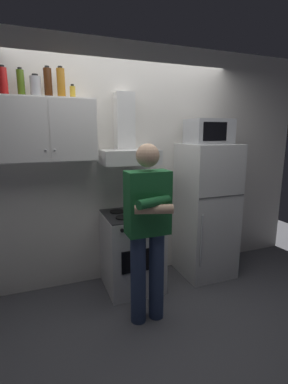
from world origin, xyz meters
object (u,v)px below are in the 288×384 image
(bottle_olive_oil, at_px, (21,83))
(bottle_canister_steel, at_px, (36,86))
(refrigerator, at_px, (206,211))
(bottle_soda_red, at_px, (3,81))
(microwave, at_px, (209,132))
(range_hood, at_px, (127,145))
(upper_cabinet, at_px, (48,130))
(bottle_spice_jar, at_px, (73,92))
(bottle_liquor_amber, at_px, (61,83))
(bottle_rum_dark, at_px, (48,83))
(stove_oven, at_px, (132,251))
(cooking_pot, at_px, (147,209))
(person_standing, at_px, (148,228))

(bottle_olive_oil, relative_size, bottle_canister_steel, 1.27)
(refrigerator, bearing_deg, bottle_soda_red, 177.29)
(microwave, xyz_separation_m, bottle_olive_oil, (-1.96, 0.14, 0.43))
(range_hood, distance_m, microwave, 0.97)
(upper_cabinet, bearing_deg, bottle_olive_oil, 171.18)
(upper_cabinet, bearing_deg, bottle_spice_jar, -5.85)
(microwave, relative_size, bottle_spice_jar, 3.67)
(bottle_liquor_amber, bearing_deg, bottle_olive_oil, 173.70)
(microwave, xyz_separation_m, bottle_liquor_amber, (-1.60, 0.10, 0.45))
(refrigerator, bearing_deg, bottle_rum_dark, 175.07)
(stove_oven, bearing_deg, bottle_liquor_amber, 169.73)
(bottle_rum_dark, height_order, bottle_liquor_amber, same)
(cooking_pot, bearing_deg, bottle_soda_red, 170.28)
(cooking_pot, distance_m, bottle_rum_dark, 1.57)
(refrigerator, bearing_deg, microwave, 90.90)
(bottle_soda_red, bearing_deg, cooking_pot, -9.72)
(microwave, height_order, person_standing, microwave)
(range_hood, height_order, bottle_liquor_amber, bottle_liquor_amber)
(refrigerator, distance_m, person_standing, 1.17)
(refrigerator, xyz_separation_m, bottle_spice_jar, (-1.50, 0.10, 1.31))
(cooking_pot, relative_size, bottle_spice_jar, 2.15)
(upper_cabinet, xyz_separation_m, person_standing, (0.75, -0.73, -0.85))
(microwave, distance_m, bottle_canister_steel, 1.88)
(range_hood, relative_size, bottle_spice_jar, 5.73)
(microwave, height_order, bottle_liquor_amber, bottle_liquor_amber)
(refrigerator, xyz_separation_m, bottle_soda_red, (-2.10, 0.10, 1.37))
(bottle_rum_dark, distance_m, bottle_spice_jar, 0.24)
(range_hood, distance_m, bottle_spice_jar, 0.75)
(bottle_canister_steel, bearing_deg, bottle_rum_dark, 15.48)
(person_standing, height_order, cooking_pot, person_standing)
(range_hood, distance_m, refrigerator, 1.25)
(stove_oven, xyz_separation_m, cooking_pot, (0.13, -0.12, 0.50))
(bottle_spice_jar, bearing_deg, stove_oven, -10.26)
(range_hood, distance_m, bottle_liquor_amber, 0.88)
(upper_cabinet, distance_m, range_hood, 0.81)
(stove_oven, height_order, bottle_soda_red, bottle_soda_red)
(bottle_soda_red, bearing_deg, bottle_olive_oil, 22.17)
(stove_oven, relative_size, person_standing, 0.53)
(microwave, bearing_deg, bottle_spice_jar, 176.92)
(cooking_pot, xyz_separation_m, bottle_olive_oil, (-1.14, 0.28, 1.24))
(bottle_rum_dark, height_order, bottle_canister_steel, bottle_rum_dark)
(person_standing, height_order, bottle_liquor_amber, bottle_liquor_amber)
(bottle_rum_dark, bearing_deg, bottle_olive_oil, 177.99)
(range_hood, relative_size, bottle_liquor_amber, 2.61)
(microwave, bearing_deg, person_standing, -148.00)
(range_hood, bearing_deg, stove_oven, -90.00)
(cooking_pot, height_order, bottle_rum_dark, bottle_rum_dark)
(bottle_olive_oil, height_order, bottle_liquor_amber, bottle_liquor_amber)
(microwave, bearing_deg, bottle_olive_oil, 175.95)
(bottle_rum_dark, bearing_deg, person_standing, -46.37)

